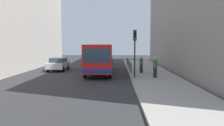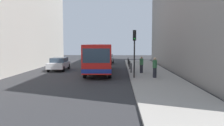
{
  "view_description": "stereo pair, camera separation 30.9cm",
  "coord_description": "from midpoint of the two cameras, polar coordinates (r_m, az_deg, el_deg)",
  "views": [
    {
      "loc": [
        2.01,
        -21.36,
        3.1
      ],
      "look_at": [
        1.53,
        0.89,
        1.2
      ],
      "focal_mm": 36.66,
      "sensor_mm": 36.0,
      "label": 1
    },
    {
      "loc": [
        2.32,
        -21.35,
        3.1
      ],
      "look_at": [
        1.53,
        0.89,
        1.2
      ],
      "focal_mm": 36.66,
      "sensor_mm": 36.0,
      "label": 2
    }
  ],
  "objects": [
    {
      "name": "sidewalk",
      "position": [
        21.81,
        10.55,
        -3.19
      ],
      "size": [
        4.4,
        40.0,
        0.15
      ],
      "primitive_type": "cube",
      "color": "#9E9991",
      "rests_on": "ground"
    },
    {
      "name": "bollard_farthest",
      "position": [
        32.5,
        4.29,
        0.49
      ],
      "size": [
        0.11,
        0.11,
        0.95
      ],
      "primitive_type": "cylinder",
      "color": "black",
      "rests_on": "sidewalk"
    },
    {
      "name": "traffic_light",
      "position": [
        19.75,
        6.06,
        4.57
      ],
      "size": [
        0.28,
        0.33,
        4.1
      ],
      "color": "black",
      "rests_on": "sidewalk"
    },
    {
      "name": "bollard_near",
      "position": [
        23.3,
        5.17,
        -1.25
      ],
      "size": [
        0.11,
        0.11,
        0.95
      ],
      "primitive_type": "cylinder",
      "color": "black",
      "rests_on": "sidewalk"
    },
    {
      "name": "pedestrian_mid_sidewalk",
      "position": [
        23.22,
        7.73,
        -0.43
      ],
      "size": [
        0.38,
        0.38,
        1.65
      ],
      "rotation": [
        0.0,
        0.0,
        0.18
      ],
      "color": "#26262D",
      "rests_on": "sidewalk"
    },
    {
      "name": "car_beside_bus",
      "position": [
        27.22,
        -12.74,
        -0.13
      ],
      "size": [
        1.94,
        4.44,
        1.48
      ],
      "rotation": [
        0.0,
        0.0,
        3.16
      ],
      "color": "silver",
      "rests_on": "ground"
    },
    {
      "name": "ground_plane",
      "position": [
        21.69,
        -3.73,
        -3.36
      ],
      "size": [
        80.0,
        80.0,
        0.0
      ],
      "primitive_type": "plane",
      "color": "#2D2D30"
    },
    {
      "name": "car_behind_bus",
      "position": [
        35.24,
        -1.07,
        1.1
      ],
      "size": [
        2.11,
        4.51,
        1.48
      ],
      "rotation": [
        0.0,
        0.0,
        3.07
      ],
      "color": "#A5A8AD",
      "rests_on": "ground"
    },
    {
      "name": "pedestrian_near_signal",
      "position": [
        20.16,
        11.05,
        -1.11
      ],
      "size": [
        0.38,
        0.38,
        1.76
      ],
      "rotation": [
        0.0,
        0.0,
        4.0
      ],
      "color": "#26262D",
      "rests_on": "sidewalk"
    },
    {
      "name": "bollard_mid",
      "position": [
        26.36,
        4.81,
        -0.54
      ],
      "size": [
        0.11,
        0.11,
        0.95
      ],
      "primitive_type": "cylinder",
      "color": "black",
      "rests_on": "sidewalk"
    },
    {
      "name": "bus",
      "position": [
        24.48,
        -2.8,
        1.64
      ],
      "size": [
        3.01,
        11.12,
        3.0
      ],
      "rotation": [
        0.0,
        0.0,
        3.19
      ],
      "color": "red",
      "rests_on": "ground"
    },
    {
      "name": "bollard_far",
      "position": [
        29.43,
        4.52,
        0.03
      ],
      "size": [
        0.11,
        0.11,
        0.95
      ],
      "primitive_type": "cylinder",
      "color": "black",
      "rests_on": "sidewalk"
    }
  ]
}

